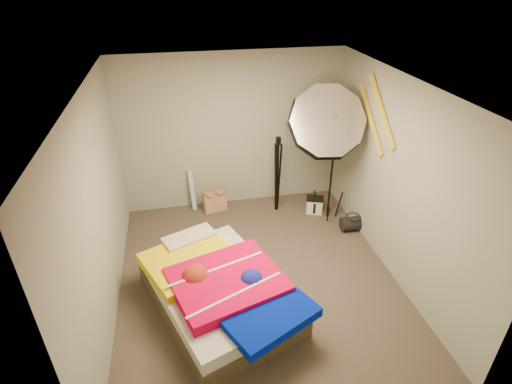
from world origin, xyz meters
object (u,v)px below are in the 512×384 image
object	(u,v)px
tote_bag	(215,201)
camera_case	(314,206)
bed	(219,289)
photo_umbrella	(326,123)
duffel_bag	(353,224)
wrapping_roll	(192,190)
camera_tripod	(277,170)

from	to	relation	value
tote_bag	camera_case	bearing A→B (deg)	-26.37
bed	photo_umbrella	distance (m)	2.67
camera_case	duffel_bag	world-z (taller)	camera_case
wrapping_roll	duffel_bag	world-z (taller)	wrapping_roll
camera_case	bed	world-z (taller)	bed
tote_bag	camera_tripod	bearing A→B (deg)	-21.82
wrapping_roll	photo_umbrella	bearing A→B (deg)	-22.85
tote_bag	bed	world-z (taller)	bed
photo_umbrella	camera_tripod	bearing A→B (deg)	138.26
duffel_bag	camera_case	bearing A→B (deg)	126.73
wrapping_roll	duffel_bag	bearing A→B (deg)	-25.47
camera_tripod	wrapping_roll	bearing A→B (deg)	166.96
photo_umbrella	camera_tripod	size ratio (longest dim) A/B	1.78
tote_bag	photo_umbrella	distance (m)	2.22
tote_bag	bed	distance (m)	2.14
camera_tripod	duffel_bag	bearing A→B (deg)	-38.90
camera_tripod	bed	bearing A→B (deg)	-121.02
duffel_bag	photo_umbrella	size ratio (longest dim) A/B	0.16
duffel_bag	photo_umbrella	bearing A→B (deg)	146.46
tote_bag	wrapping_roll	size ratio (longest dim) A/B	0.54
camera_case	photo_umbrella	world-z (taller)	photo_umbrella
wrapping_roll	photo_umbrella	distance (m)	2.44
tote_bag	wrapping_roll	xyz separation A→B (m)	(-0.35, 0.16, 0.16)
camera_case	duffel_bag	bearing A→B (deg)	-35.05
photo_umbrella	wrapping_roll	bearing A→B (deg)	157.15
wrapping_roll	camera_tripod	xyz separation A→B (m)	(1.35, -0.31, 0.39)
tote_bag	camera_case	xyz separation A→B (m)	(1.59, -0.37, -0.06)
tote_bag	camera_tripod	xyz separation A→B (m)	(1.00, -0.15, 0.55)
tote_bag	wrapping_roll	distance (m)	0.42
duffel_bag	photo_umbrella	xyz separation A→B (m)	(-0.46, 0.32, 1.53)
camera_case	photo_umbrella	xyz separation A→B (m)	(-0.04, -0.27, 1.52)
bed	camera_tripod	bearing A→B (deg)	58.98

